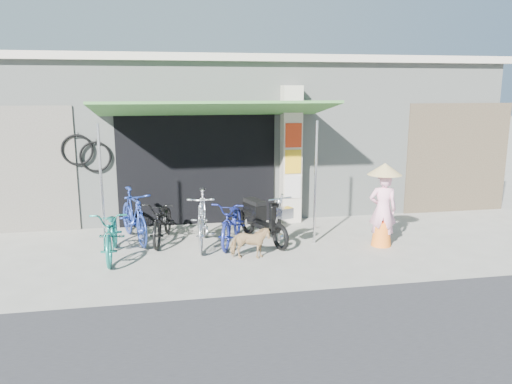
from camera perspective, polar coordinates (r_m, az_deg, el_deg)
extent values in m
plane|color=gray|center=(8.88, 2.48, -7.59)|extent=(80.00, 80.00, 0.00)
cube|color=gray|center=(13.44, -2.39, 6.69)|extent=(12.00, 5.00, 3.50)
cube|color=beige|center=(13.41, -2.46, 14.50)|extent=(12.30, 5.30, 0.16)
cube|color=black|center=(10.89, -6.72, 2.76)|extent=(3.40, 0.06, 2.50)
cube|color=black|center=(11.03, -6.64, -0.82)|extent=(3.06, 0.04, 1.10)
torus|color=black|center=(10.87, -17.88, 3.86)|extent=(0.65, 0.05, 0.65)
cylinder|color=silver|center=(10.86, -17.97, 5.54)|extent=(0.02, 0.02, 0.12)
torus|color=black|center=(10.91, -19.75, 4.55)|extent=(0.65, 0.05, 0.65)
cylinder|color=silver|center=(10.89, -19.85, 6.23)|extent=(0.02, 0.02, 0.12)
cube|color=beige|center=(11.05, 3.98, 4.26)|extent=(0.42, 0.42, 3.00)
cube|color=red|center=(10.79, 4.31, 6.47)|extent=(0.36, 0.02, 0.52)
cube|color=gold|center=(10.86, 4.27, 3.48)|extent=(0.36, 0.02, 0.52)
cube|color=beige|center=(10.95, 4.22, 0.58)|extent=(0.36, 0.02, 0.50)
cube|color=#386D31|center=(9.86, -4.76, 9.46)|extent=(4.60, 1.88, 0.35)
cylinder|color=silver|center=(9.14, -17.22, 0.13)|extent=(0.05, 0.05, 2.36)
cylinder|color=silver|center=(9.50, 6.81, 1.01)|extent=(0.05, 0.05, 2.36)
cube|color=brown|center=(12.88, 22.02, 3.60)|extent=(2.60, 0.06, 2.60)
cube|color=#6B665B|center=(11.30, -26.34, 2.20)|extent=(2.60, 0.06, 2.60)
imported|color=#197367|center=(9.15, -16.13, -4.49)|extent=(0.62, 1.73, 0.90)
imported|color=navy|center=(10.01, -13.78, -2.59)|extent=(0.99, 1.79, 1.03)
imported|color=black|center=(9.86, -10.60, -3.23)|extent=(0.86, 1.69, 0.85)
imported|color=silver|center=(9.49, -6.16, -3.02)|extent=(0.72, 1.81, 1.06)
imported|color=navy|center=(9.60, -2.71, -3.35)|extent=(1.10, 1.77, 0.88)
imported|color=tan|center=(8.77, -0.70, -5.82)|extent=(0.73, 0.42, 0.58)
torus|color=black|center=(9.24, 2.81, -5.16)|extent=(0.25, 0.50, 0.51)
torus|color=black|center=(10.26, -0.99, -3.42)|extent=(0.25, 0.50, 0.51)
cube|color=black|center=(9.72, 0.81, -3.85)|extent=(0.50, 0.92, 0.10)
cube|color=black|center=(9.95, -0.18, -2.24)|extent=(0.41, 0.58, 0.32)
cube|color=black|center=(9.90, -0.18, -1.11)|extent=(0.39, 0.57, 0.09)
cube|color=black|center=(9.30, 2.19, -2.87)|extent=(0.23, 0.16, 0.53)
cylinder|color=silver|center=(9.08, 2.76, -0.77)|extent=(0.48, 0.20, 0.03)
cube|color=silver|center=(8.99, 3.34, -2.40)|extent=(0.30, 0.26, 0.19)
imported|color=#FFABC6|center=(9.68, 14.28, -1.96)|extent=(0.59, 0.47, 1.41)
cone|color=orange|center=(9.80, 14.14, -4.66)|extent=(0.38, 0.38, 0.46)
cone|color=tan|center=(9.53, 14.52, 2.57)|extent=(0.64, 0.64, 0.22)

